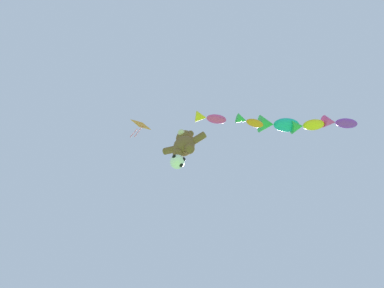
% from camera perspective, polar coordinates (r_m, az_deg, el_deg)
% --- Properties ---
extents(teddy_bear_kite, '(2.50, 1.10, 2.54)m').
position_cam_1_polar(teddy_bear_kite, '(13.59, -1.74, 0.12)').
color(teddy_bear_kite, brown).
extents(soccer_ball_kite, '(0.79, 0.78, 0.73)m').
position_cam_1_polar(soccer_ball_kite, '(12.37, -3.25, -3.97)').
color(soccer_ball_kite, white).
extents(fish_kite_magenta, '(1.91, 1.52, 0.70)m').
position_cam_1_polar(fish_kite_magenta, '(15.53, 3.75, 5.77)').
color(fish_kite_magenta, '#E53F9E').
extents(fish_kite_tangerine, '(1.55, 1.43, 0.58)m').
position_cam_1_polar(fish_kite_tangerine, '(15.09, 12.40, 4.94)').
color(fish_kite_tangerine, orange).
extents(fish_kite_teal, '(2.63, 2.00, 1.08)m').
position_cam_1_polar(fish_kite_teal, '(16.59, 18.27, 4.13)').
color(fish_kite_teal, '#19ADB2').
extents(fish_kite_goldfin, '(2.11, 1.34, 0.85)m').
position_cam_1_polar(fish_kite_goldfin, '(17.07, 23.88, 3.75)').
color(fish_kite_goldfin, yellow).
extents(fish_kite_violet, '(2.17, 1.63, 0.76)m').
position_cam_1_polar(fish_kite_violet, '(18.08, 29.68, 4.15)').
color(fish_kite_violet, purple).
extents(diamond_kite, '(0.88, 1.17, 3.27)m').
position_cam_1_polar(diamond_kite, '(16.52, -11.41, 4.04)').
color(diamond_kite, orange).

